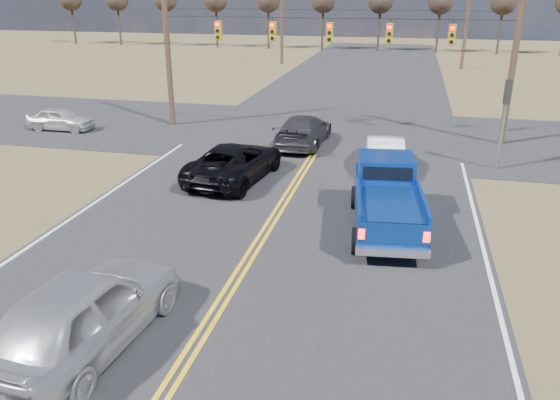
% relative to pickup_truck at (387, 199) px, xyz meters
% --- Properties ---
extents(ground, '(160.00, 160.00, 0.00)m').
position_rel_pickup_truck_xyz_m(ground, '(-3.78, -6.10, -1.02)').
color(ground, brown).
rests_on(ground, ground).
extents(road_main, '(14.00, 120.00, 0.02)m').
position_rel_pickup_truck_xyz_m(road_main, '(-3.78, 3.90, -1.02)').
color(road_main, '#28282B').
rests_on(road_main, ground).
extents(road_cross, '(120.00, 12.00, 0.02)m').
position_rel_pickup_truck_xyz_m(road_cross, '(-3.78, 11.90, -1.02)').
color(road_cross, '#28282B').
rests_on(road_cross, ground).
extents(signal_gantry, '(19.60, 4.83, 10.00)m').
position_rel_pickup_truck_xyz_m(signal_gantry, '(-3.28, 11.68, 4.04)').
color(signal_gantry, '#473323').
rests_on(signal_gantry, ground).
extents(utility_poles, '(19.60, 58.32, 10.00)m').
position_rel_pickup_truck_xyz_m(utility_poles, '(-3.78, 10.90, 4.21)').
color(utility_poles, '#473323').
rests_on(utility_poles, ground).
extents(treeline, '(87.00, 117.80, 7.40)m').
position_rel_pickup_truck_xyz_m(treeline, '(-3.78, 20.86, 4.68)').
color(treeline, '#33261C').
rests_on(treeline, ground).
extents(pickup_truck, '(2.73, 5.79, 2.10)m').
position_rel_pickup_truck_xyz_m(pickup_truck, '(0.00, 0.00, 0.00)').
color(pickup_truck, black).
rests_on(pickup_truck, ground).
extents(silver_suv, '(2.66, 5.62, 1.86)m').
position_rel_pickup_truck_xyz_m(silver_suv, '(-6.06, -8.11, -0.09)').
color(silver_suv, '#A1A3A9').
rests_on(silver_suv, ground).
extents(black_suv, '(3.25, 5.81, 1.53)m').
position_rel_pickup_truck_xyz_m(black_suv, '(-6.33, 3.52, -0.25)').
color(black_suv, black).
rests_on(black_suv, ground).
extents(white_car_queue, '(1.93, 4.57, 1.47)m').
position_rel_pickup_truck_xyz_m(white_car_queue, '(-0.42, 6.60, -0.29)').
color(white_car_queue, silver).
rests_on(white_car_queue, ground).
extents(dgrey_car_queue, '(2.34, 5.29, 1.51)m').
position_rel_pickup_truck_xyz_m(dgrey_car_queue, '(-4.58, 9.40, -0.27)').
color(dgrey_car_queue, '#323237').
rests_on(dgrey_car_queue, ground).
extents(cross_car_west, '(1.59, 3.75, 1.26)m').
position_rel_pickup_truck_xyz_m(cross_car_west, '(-18.32, 9.32, -0.39)').
color(cross_car_west, '#BBBBBB').
rests_on(cross_car_west, ground).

